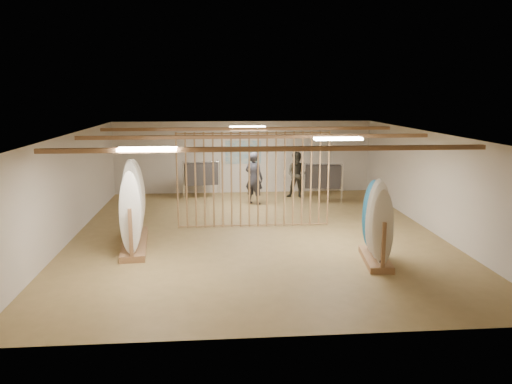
{
  "coord_description": "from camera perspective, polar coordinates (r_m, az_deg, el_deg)",
  "views": [
    {
      "loc": [
        -1.12,
        -13.4,
        3.88
      ],
      "look_at": [
        0.0,
        0.0,
        1.2
      ],
      "focal_mm": 35.0,
      "sensor_mm": 36.0,
      "label": 1
    }
  ],
  "objects": [
    {
      "name": "ceiling_slats",
      "position": [
        13.5,
        0.0,
        6.34
      ],
      "size": [
        9.5,
        6.12,
        0.1
      ],
      "primitive_type": "cube",
      "color": "#986B45",
      "rests_on": "ground"
    },
    {
      "name": "light_panels",
      "position": [
        13.49,
        0.0,
        6.43
      ],
      "size": [
        1.2,
        0.35,
        0.06
      ],
      "primitive_type": "cube",
      "color": "white",
      "rests_on": "ground"
    },
    {
      "name": "wall_left",
      "position": [
        14.17,
        -20.59,
        0.46
      ],
      "size": [
        0.0,
        12.0,
        12.0
      ],
      "primitive_type": "plane",
      "rotation": [
        1.57,
        0.0,
        1.57
      ],
      "color": "beige",
      "rests_on": "ground"
    },
    {
      "name": "clothing_rack_b",
      "position": [
        17.94,
        7.66,
        1.75
      ],
      "size": [
        1.34,
        0.54,
        1.45
      ],
      "rotation": [
        0.0,
        0.0,
        -0.17
      ],
      "color": "silver",
      "rests_on": "floor"
    },
    {
      "name": "ceiling",
      "position": [
        13.49,
        0.0,
        6.68
      ],
      "size": [
        12.0,
        12.0,
        0.0
      ],
      "primitive_type": "plane",
      "rotation": [
        3.14,
        0.0,
        0.0
      ],
      "color": "gray",
      "rests_on": "ground"
    },
    {
      "name": "wall_back",
      "position": [
        19.59,
        -1.47,
        4.0
      ],
      "size": [
        12.0,
        0.0,
        12.0
      ],
      "primitive_type": "plane",
      "rotation": [
        1.57,
        0.0,
        0.0
      ],
      "color": "beige",
      "rests_on": "ground"
    },
    {
      "name": "shopper_a",
      "position": [
        17.52,
        -0.24,
        1.98
      ],
      "size": [
        0.93,
        0.85,
        2.1
      ],
      "primitive_type": "imported",
      "rotation": [
        0.0,
        0.0,
        2.58
      ],
      "color": "#282931",
      "rests_on": "floor"
    },
    {
      "name": "floor",
      "position": [
        14.0,
        0.0,
        -4.82
      ],
      "size": [
        12.0,
        12.0,
        0.0
      ],
      "primitive_type": "plane",
      "color": "#977B49",
      "rests_on": "ground"
    },
    {
      "name": "clothing_rack_a",
      "position": [
        18.6,
        -6.28,
        2.04
      ],
      "size": [
        1.3,
        0.53,
        1.41
      ],
      "rotation": [
        0.0,
        0.0,
        0.17
      ],
      "color": "silver",
      "rests_on": "floor"
    },
    {
      "name": "rack_right",
      "position": [
        11.89,
        13.62,
        -4.81
      ],
      "size": [
        0.74,
        1.71,
        1.93
      ],
      "rotation": [
        0.0,
        0.0,
        -0.13
      ],
      "color": "#986B45",
      "rests_on": "floor"
    },
    {
      "name": "bamboo_partition",
      "position": [
        14.46,
        -0.26,
        1.4
      ],
      "size": [
        4.45,
        0.05,
        2.78
      ],
      "color": "#A67D50",
      "rests_on": "ground"
    },
    {
      "name": "shopper_b",
      "position": [
        18.65,
        4.77,
        2.3
      ],
      "size": [
        1.13,
        0.99,
        1.96
      ],
      "primitive_type": "imported",
      "rotation": [
        0.0,
        0.0,
        -0.31
      ],
      "color": "#363329",
      "rests_on": "floor"
    },
    {
      "name": "wall_front",
      "position": [
        7.88,
        3.67,
        -7.09
      ],
      "size": [
        12.0,
        0.0,
        12.0
      ],
      "primitive_type": "plane",
      "rotation": [
        -1.57,
        0.0,
        0.0
      ],
      "color": "beige",
      "rests_on": "ground"
    },
    {
      "name": "poster",
      "position": [
        19.55,
        -1.47,
        4.57
      ],
      "size": [
        1.4,
        0.03,
        0.9
      ],
      "primitive_type": "cube",
      "color": "teal",
      "rests_on": "ground"
    },
    {
      "name": "rack_left",
      "position": [
        13.07,
        -13.82,
        -2.98
      ],
      "size": [
        0.86,
        2.71,
        2.15
      ],
      "rotation": [
        0.0,
        0.0,
        0.1
      ],
      "color": "#986B45",
      "rests_on": "floor"
    },
    {
      "name": "wall_right",
      "position": [
        14.94,
        19.49,
        1.07
      ],
      "size": [
        0.0,
        12.0,
        12.0
      ],
      "primitive_type": "plane",
      "rotation": [
        1.57,
        0.0,
        -1.57
      ],
      "color": "beige",
      "rests_on": "ground"
    }
  ]
}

